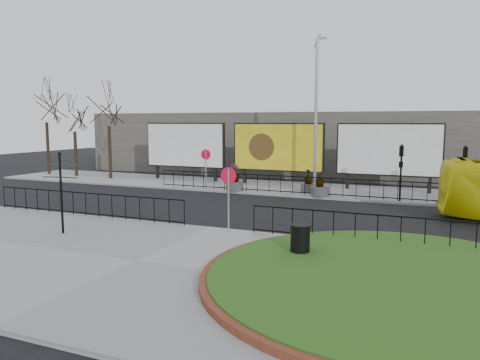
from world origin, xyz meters
The scene contains 25 objects.
ground centered at (0.00, 0.00, 0.00)m, with size 90.00×90.00×0.00m, color black.
pavement_near centered at (0.00, -5.00, 0.06)m, with size 30.00×10.00×0.12m, color gray.
pavement_far centered at (0.00, 12.00, 0.06)m, with size 44.00×6.00×0.12m, color gray.
brick_edge centered at (7.50, -4.00, 0.21)m, with size 10.40×10.40×0.18m, color brown.
grass_lawn centered at (7.50, -4.00, 0.23)m, with size 10.00×10.00×0.22m, color #265015.
railing_near_left centered at (-6.00, -0.30, 0.67)m, with size 10.00×0.10×1.10m, color black, non-canonical shape.
railing_near_right centered at (6.50, -0.30, 0.67)m, with size 9.00×0.10×1.10m, color black, non-canonical shape.
railing_far centered at (1.00, 9.30, 0.67)m, with size 18.00×0.10×1.10m, color black, non-canonical shape.
speed_sign_far centered at (-5.00, 9.40, 1.92)m, with size 0.64×0.07×2.47m.
speed_sign_near centered at (1.00, -0.40, 1.92)m, with size 0.64×0.07×2.47m.
billboard_left centered at (-8.50, 12.97, 2.60)m, with size 6.20×0.31×4.10m.
billboard_mid centered at (-1.50, 12.97, 2.60)m, with size 6.20×0.31×4.10m.
billboard_right centered at (5.50, 12.97, 2.60)m, with size 6.20×0.31×4.10m.
lamp_post centered at (1.51, 11.00, 4.83)m, with size 0.74×0.18×9.23m.
signal_pole_a centered at (6.50, 9.34, 2.10)m, with size 0.22×0.26×3.00m.
signal_pole_b centered at (9.50, 9.34, 2.10)m, with size 0.22×0.26×3.00m.
tree_left centered at (-14.00, 11.50, 3.62)m, with size 2.00×2.00×7.00m, color #2D2119, non-canonical shape.
tree_mid centered at (-17.50, 11.80, 3.22)m, with size 2.00×2.00×6.20m, color #2D2119, non-canonical shape.
tree_far centered at (-20.50, 12.00, 3.87)m, with size 2.00×2.00×7.50m, color #2D2119, non-canonical shape.
building_backdrop centered at (0.00, 22.00, 2.50)m, with size 40.00×10.00×5.00m, color #5D5A52.
fingerpost_sign centered at (-4.62, -3.14, 1.97)m, with size 1.44×0.44×3.07m.
litter_bin centered at (4.50, -2.81, 0.65)m, with size 0.64×0.64×1.06m.
planter_a centered at (-3.05, 9.40, 0.73)m, with size 1.05×1.05×1.64m.
planter_b centered at (1.23, 10.59, 0.62)m, with size 0.93×0.93×1.41m.
planter_c centered at (2.20, 9.40, 0.63)m, with size 1.02×1.02×1.48m.
Camera 1 is at (8.27, -16.38, 4.30)m, focal length 35.00 mm.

